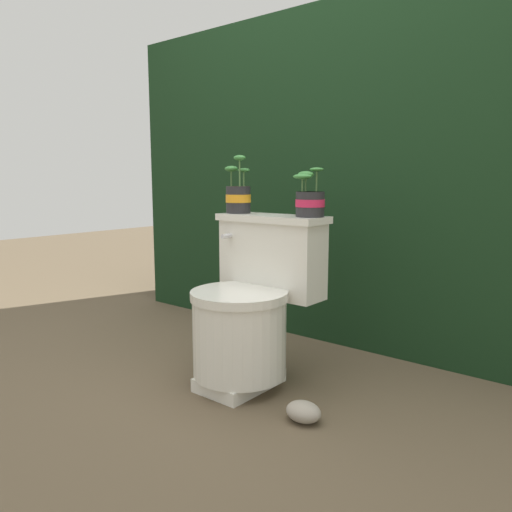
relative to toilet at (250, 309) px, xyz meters
name	(u,v)px	position (x,y,z in m)	size (l,w,h in m)	color
ground_plane	(240,384)	(-0.01, -0.06, -0.33)	(12.00, 12.00, 0.00)	brown
hedge_backdrop	(377,178)	(-0.01, 1.19, 0.55)	(2.90, 1.04, 1.76)	black
toilet	(250,309)	(0.00, 0.00, 0.00)	(0.51, 0.52, 0.72)	silver
potted_plant_left	(238,196)	(-0.19, 0.15, 0.47)	(0.14, 0.12, 0.26)	#262628
potted_plant_midleft	(310,200)	(0.19, 0.16, 0.46)	(0.13, 0.12, 0.20)	#262628
garden_stone	(303,412)	(0.39, -0.16, -0.29)	(0.14, 0.11, 0.07)	#9E9384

